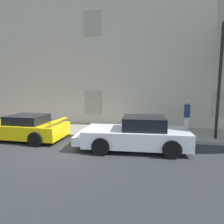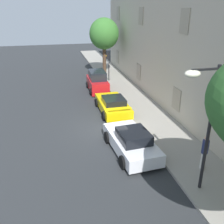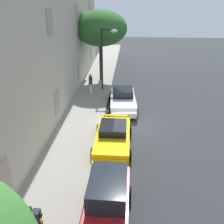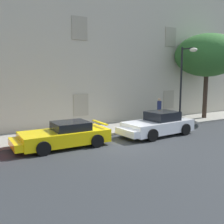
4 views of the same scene
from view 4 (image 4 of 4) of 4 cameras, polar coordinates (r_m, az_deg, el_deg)
name	(u,v)px [view 4 (image 4 of 4)]	position (r m, az deg, el deg)	size (l,w,h in m)	color
ground_plane	(119,145)	(13.58, 1.62, -7.31)	(80.00, 80.00, 0.00)	#2B2D30
sidewalk	(90,131)	(16.59, -4.81, -4.22)	(60.00, 3.01, 0.14)	gray
building_facade	(67,48)	(20.01, -10.03, 13.80)	(39.49, 5.49, 11.22)	#BCB29E
sportscar_red_lead	(62,136)	(13.32, -11.04, -5.22)	(4.79, 2.18, 1.26)	yellow
sportscar_yellow_flank	(156,125)	(15.80, 9.80, -2.88)	(4.88, 2.39, 1.42)	white
tree_near_kerb	(207,55)	(22.33, 20.33, 11.65)	(5.09, 5.09, 6.73)	#38281E
street_lamp	(186,71)	(19.32, 16.03, 8.80)	(0.44, 1.42, 5.47)	black
pedestrian_admiring	(159,109)	(19.60, 10.39, 0.57)	(0.39, 0.39, 1.79)	silver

